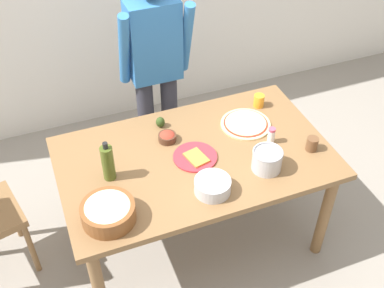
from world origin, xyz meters
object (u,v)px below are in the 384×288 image
object	(u,v)px
pizza_raw_on_board	(246,124)
popcorn_bowl	(108,211)
olive_oil_bottle	(108,163)
cup_orange	(259,101)
salt_shaker	(271,135)
small_sauce_bowl	(167,137)
steel_pot	(267,160)
mixing_bowl_steel	(213,186)
cup_small_brown	(312,144)
person_cook	(155,65)
dining_table	(195,167)
plate_with_slice	(195,157)
avocado	(160,122)

from	to	relation	value
pizza_raw_on_board	popcorn_bowl	xyz separation A→B (m)	(-0.99, -0.44, 0.05)
olive_oil_bottle	cup_orange	world-z (taller)	olive_oil_bottle
salt_shaker	small_sauce_bowl	bearing A→B (deg)	157.36
olive_oil_bottle	steel_pot	size ratio (longest dim) A/B	1.48
mixing_bowl_steel	pizza_raw_on_board	bearing A→B (deg)	46.99
olive_oil_bottle	salt_shaker	xyz separation A→B (m)	(0.98, -0.06, -0.06)
steel_pot	cup_small_brown	distance (m)	0.33
steel_pot	person_cook	bearing A→B (deg)	108.40
olive_oil_bottle	cup_small_brown	bearing A→B (deg)	-9.81
cup_orange	cup_small_brown	distance (m)	0.51
dining_table	salt_shaker	distance (m)	0.50
small_sauce_bowl	plate_with_slice	bearing A→B (deg)	-64.20
person_cook	avocado	world-z (taller)	person_cook
mixing_bowl_steel	avocado	distance (m)	0.64
olive_oil_bottle	steel_pot	world-z (taller)	olive_oil_bottle
avocado	olive_oil_bottle	bearing A→B (deg)	-141.19
plate_with_slice	popcorn_bowl	bearing A→B (deg)	-155.13
small_sauce_bowl	cup_small_brown	bearing A→B (deg)	-26.59
person_cook	cup_orange	bearing A→B (deg)	-38.79
plate_with_slice	cup_small_brown	xyz separation A→B (m)	(0.67, -0.18, 0.03)
cup_small_brown	person_cook	bearing A→B (deg)	124.69
mixing_bowl_steel	olive_oil_bottle	bearing A→B (deg)	148.39
cup_orange	salt_shaker	world-z (taller)	salt_shaker
popcorn_bowl	olive_oil_bottle	size ratio (longest dim) A/B	1.09
steel_pot	salt_shaker	distance (m)	0.23
popcorn_bowl	plate_with_slice	bearing A→B (deg)	24.87
person_cook	pizza_raw_on_board	bearing A→B (deg)	-56.72
person_cook	olive_oil_bottle	bearing A→B (deg)	-124.53
olive_oil_bottle	avocado	xyz separation A→B (m)	(0.41, 0.33, -0.08)
olive_oil_bottle	person_cook	bearing A→B (deg)	55.47
cup_orange	avocado	distance (m)	0.68
steel_pot	small_sauce_bowl	bearing A→B (deg)	135.81
person_cook	cup_small_brown	xyz separation A→B (m)	(0.66, -0.95, -0.14)
cup_orange	avocado	size ratio (longest dim) A/B	1.21
person_cook	olive_oil_bottle	world-z (taller)	person_cook
person_cook	avocado	bearing A→B (deg)	-104.61
avocado	salt_shaker	bearing A→B (deg)	-33.69
popcorn_bowl	cup_orange	xyz separation A→B (m)	(1.16, 0.59, -0.02)
mixing_bowl_steel	cup_small_brown	distance (m)	0.69
salt_shaker	avocado	bearing A→B (deg)	146.31
person_cook	cup_small_brown	distance (m)	1.17
avocado	small_sauce_bowl	bearing A→B (deg)	-91.27
cup_orange	person_cook	bearing A→B (deg)	141.21
popcorn_bowl	small_sauce_bowl	size ratio (longest dim) A/B	2.55
steel_pot	avocado	world-z (taller)	steel_pot
popcorn_bowl	cup_small_brown	bearing A→B (deg)	4.11
dining_table	mixing_bowl_steel	size ratio (longest dim) A/B	8.00
small_sauce_bowl	cup_small_brown	xyz separation A→B (m)	(0.77, -0.39, 0.01)
dining_table	small_sauce_bowl	world-z (taller)	small_sauce_bowl
dining_table	person_cook	world-z (taller)	person_cook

